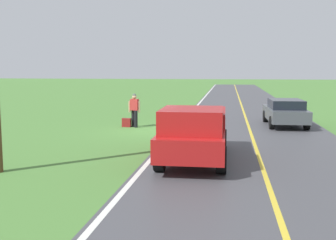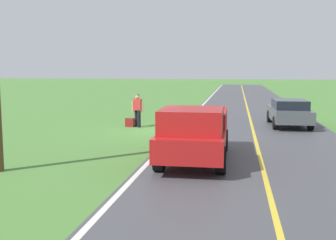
{
  "view_description": "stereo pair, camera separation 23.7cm",
  "coord_description": "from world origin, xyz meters",
  "px_view_note": "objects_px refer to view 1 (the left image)",
  "views": [
    {
      "loc": [
        -3.62,
        19.08,
        3.01
      ],
      "look_at": [
        -1.79,
        6.86,
        1.44
      ],
      "focal_mm": 43.24,
      "sensor_mm": 36.0,
      "label": 1
    },
    {
      "loc": [
        -3.86,
        19.04,
        3.01
      ],
      "look_at": [
        -1.79,
        6.86,
        1.44
      ],
      "focal_mm": 43.24,
      "sensor_mm": 36.0,
      "label": 2
    }
  ],
  "objects_px": {
    "pickup_truck_passing": "(194,132)",
    "sedan_near_oncoming": "(285,112)",
    "suitcase_carried": "(127,123)",
    "hitchhiker_walking": "(135,108)"
  },
  "relations": [
    {
      "from": "hitchhiker_walking",
      "to": "sedan_near_oncoming",
      "type": "xyz_separation_m",
      "value": [
        -7.79,
        -1.64,
        -0.23
      ]
    },
    {
      "from": "suitcase_carried",
      "to": "sedan_near_oncoming",
      "type": "distance_m",
      "value": 8.4
    },
    {
      "from": "suitcase_carried",
      "to": "sedan_near_oncoming",
      "type": "xyz_separation_m",
      "value": [
        -8.22,
        -1.69,
        0.53
      ]
    },
    {
      "from": "hitchhiker_walking",
      "to": "suitcase_carried",
      "type": "relative_size",
      "value": 3.8
    },
    {
      "from": "sedan_near_oncoming",
      "to": "suitcase_carried",
      "type": "bearing_deg",
      "value": 11.61
    },
    {
      "from": "pickup_truck_passing",
      "to": "sedan_near_oncoming",
      "type": "relative_size",
      "value": 1.22
    },
    {
      "from": "suitcase_carried",
      "to": "hitchhiker_walking",
      "type": "bearing_deg",
      "value": 100.86
    },
    {
      "from": "suitcase_carried",
      "to": "pickup_truck_passing",
      "type": "relative_size",
      "value": 0.08
    },
    {
      "from": "pickup_truck_passing",
      "to": "sedan_near_oncoming",
      "type": "height_order",
      "value": "pickup_truck_passing"
    },
    {
      "from": "hitchhiker_walking",
      "to": "pickup_truck_passing",
      "type": "bearing_deg",
      "value": 116.67
    }
  ]
}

